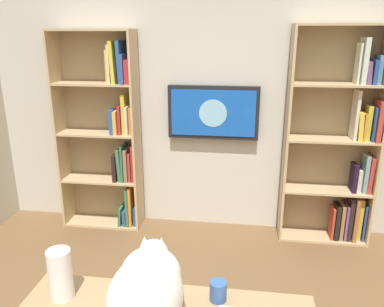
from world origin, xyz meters
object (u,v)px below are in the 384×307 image
at_px(bookshelf_right, 109,133).
at_px(cat, 147,290).
at_px(paper_towel_roll, 60,274).
at_px(coffee_mug, 218,291).
at_px(bookshelf_left, 343,145).
at_px(wall_mounted_tv, 213,113).

height_order(bookshelf_right, cat, bookshelf_right).
distance_m(paper_towel_roll, coffee_mug, 0.74).
relative_size(cat, coffee_mug, 5.95).
distance_m(bookshelf_left, coffee_mug, 2.29).
distance_m(bookshelf_right, coffee_mug, 2.41).
height_order(bookshelf_left, wall_mounted_tv, bookshelf_left).
relative_size(bookshelf_left, bookshelf_right, 1.02).
xyz_separation_m(bookshelf_left, wall_mounted_tv, (1.21, -0.09, 0.25)).
relative_size(bookshelf_left, paper_towel_roll, 8.25).
relative_size(bookshelf_left, coffee_mug, 21.09).
distance_m(wall_mounted_tv, cat, 2.36).
relative_size(paper_towel_roll, coffee_mug, 2.56).
bearing_deg(bookshelf_right, cat, 113.03).
bearing_deg(paper_towel_roll, bookshelf_right, -76.43).
relative_size(bookshelf_left, cat, 3.55).
xyz_separation_m(bookshelf_left, bookshelf_right, (2.25, -0.00, 0.03)).
relative_size(cat, paper_towel_roll, 2.33).
relative_size(bookshelf_right, paper_towel_roll, 8.08).
xyz_separation_m(bookshelf_right, wall_mounted_tv, (-1.03, -0.08, 0.22)).
bearing_deg(cat, bookshelf_left, -119.67).
relative_size(wall_mounted_tv, cat, 1.54).
bearing_deg(wall_mounted_tv, paper_towel_roll, 76.86).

